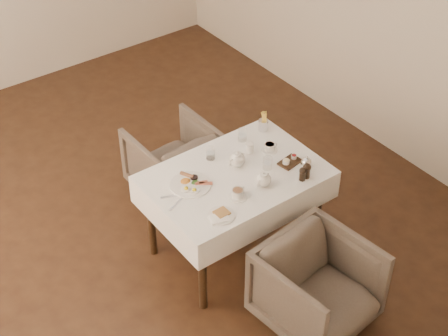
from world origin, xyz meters
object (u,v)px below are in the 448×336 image
breakfast_plate (190,184)px  armchair_far (174,160)px  teapot_centre (237,158)px  table (235,186)px  armchair_near (317,287)px

breakfast_plate → armchair_far: bearing=65.7°
armchair_far → teapot_centre: bearing=91.8°
table → teapot_centre: teapot_centre is taller
table → armchair_far: 0.95m
breakfast_plate → teapot_centre: teapot_centre is taller
teapot_centre → armchair_near: bearing=-102.4°
breakfast_plate → teapot_centre: size_ratio=1.80×
armchair_far → breakfast_plate: size_ratio=2.30×
armchair_near → teapot_centre: teapot_centre is taller
table → breakfast_plate: 0.37m
table → breakfast_plate: bearing=164.2°
table → breakfast_plate: breakfast_plate is taller
teapot_centre → breakfast_plate: bearing=167.2°
armchair_near → armchair_far: 1.79m
table → armchair_far: size_ratio=1.88×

